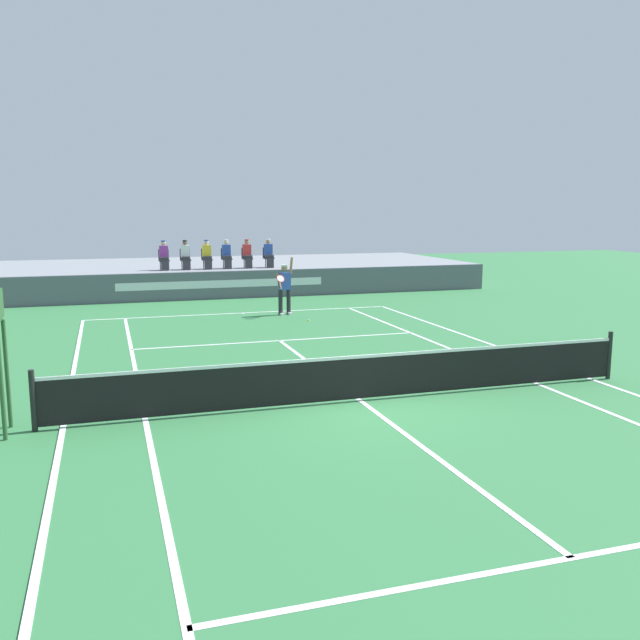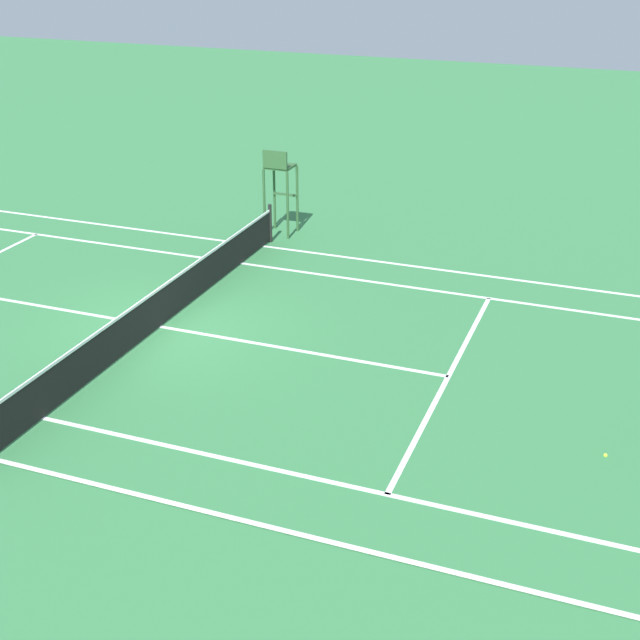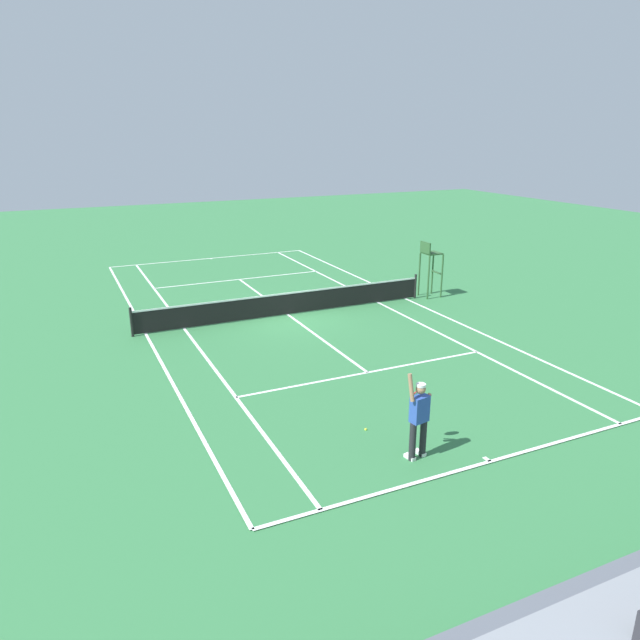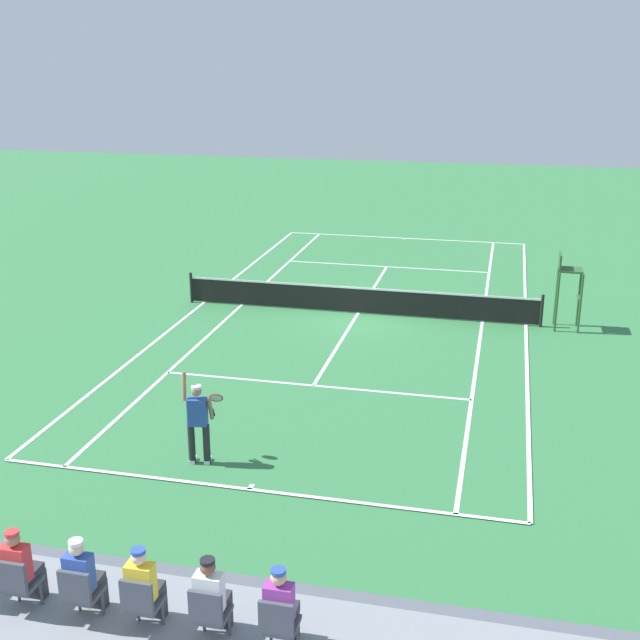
% 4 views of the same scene
% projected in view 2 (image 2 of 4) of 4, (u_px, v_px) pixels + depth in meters
% --- Properties ---
extents(ground_plane, '(80.00, 80.00, 0.00)m').
position_uv_depth(ground_plane, '(161.00, 328.00, 19.23)').
color(ground_plane, '#337542').
extents(court, '(11.08, 23.88, 0.03)m').
position_uv_depth(court, '(161.00, 327.00, 19.22)').
color(court, '#337542').
rests_on(court, ground).
extents(net, '(11.98, 0.10, 1.07)m').
position_uv_depth(net, '(159.00, 306.00, 19.01)').
color(net, black).
rests_on(net, ground).
extents(tennis_ball, '(0.07, 0.07, 0.07)m').
position_uv_depth(tennis_ball, '(605.00, 455.00, 14.63)').
color(tennis_ball, '#D1E533').
rests_on(tennis_ball, ground).
extents(umpire_chair, '(0.77, 0.77, 2.44)m').
position_uv_depth(umpire_chair, '(279.00, 180.00, 24.21)').
color(umpire_chair, '#2D562D').
rests_on(umpire_chair, ground).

